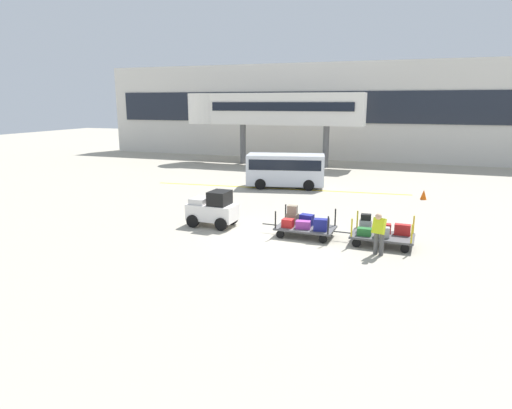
{
  "coord_description": "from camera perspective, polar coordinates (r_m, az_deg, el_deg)",
  "views": [
    {
      "loc": [
        4.72,
        -16.2,
        5.3
      ],
      "look_at": [
        -1.63,
        1.66,
        0.87
      ],
      "focal_mm": 30.91,
      "sensor_mm": 36.0,
      "label": 1
    }
  ],
  "objects": [
    {
      "name": "safety_cone_near",
      "position": [
        26.2,
        20.87,
        1.21
      ],
      "size": [
        0.36,
        0.36,
        0.55
      ],
      "primitive_type": "cone",
      "color": "#EA590F",
      "rests_on": "ground_plane"
    },
    {
      "name": "baggage_cart_lead",
      "position": [
        17.83,
        6.39,
        -2.52
      ],
      "size": [
        3.03,
        1.49,
        1.16
      ],
      "color": "#4C4C4F",
      "rests_on": "ground_plane"
    },
    {
      "name": "shuttle_van",
      "position": [
        27.88,
        3.85,
        4.72
      ],
      "size": [
        5.09,
        2.86,
        2.1
      ],
      "color": "silver",
      "rests_on": "ground_plane"
    },
    {
      "name": "baggage_handler",
      "position": [
        16.03,
        15.62,
        -3.42
      ],
      "size": [
        0.49,
        0.51,
        1.56
      ],
      "color": "#4C4C4C",
      "rests_on": "ground_plane"
    },
    {
      "name": "baggage_tug",
      "position": [
        19.23,
        -5.59,
        -0.61
      ],
      "size": [
        2.14,
        1.3,
        1.58
      ],
      "color": "white",
      "rests_on": "ground_plane"
    },
    {
      "name": "ground_plane",
      "position": [
        17.69,
        3.19,
        -4.32
      ],
      "size": [
        120.0,
        120.0,
        0.0
      ],
      "primitive_type": "plane",
      "color": "#A8A08E"
    },
    {
      "name": "apron_lead_line",
      "position": [
        27.67,
        2.78,
        2.08
      ],
      "size": [
        16.03,
        1.66,
        0.01
      ],
      "primitive_type": "cube",
      "rotation": [
        0.0,
        0.0,
        0.09
      ],
      "color": "yellow",
      "rests_on": "ground_plane"
    },
    {
      "name": "baggage_cart_middle",
      "position": [
        17.36,
        15.85,
        -3.5
      ],
      "size": [
        3.03,
        1.49,
        1.1
      ],
      "color": "#4C4C4F",
      "rests_on": "ground_plane"
    },
    {
      "name": "terminal_building",
      "position": [
        42.45,
        13.47,
        11.58
      ],
      "size": [
        51.88,
        2.51,
        8.81
      ],
      "color": "beige",
      "rests_on": "ground_plane"
    },
    {
      "name": "jet_bridge",
      "position": [
        38.17,
        1.12,
        12.2
      ],
      "size": [
        15.42,
        3.0,
        6.03
      ],
      "color": "silver",
      "rests_on": "ground_plane"
    }
  ]
}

